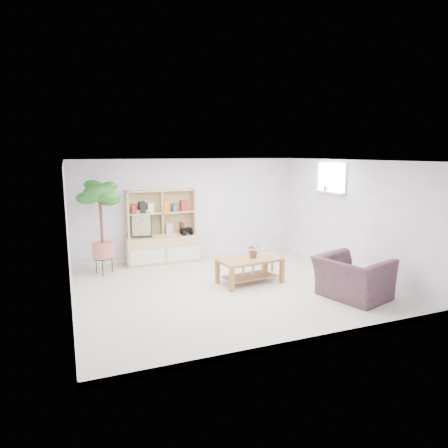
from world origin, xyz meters
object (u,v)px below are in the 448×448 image
object	(u,v)px
storage_unit	(163,227)
armchair	(353,275)
coffee_table	(250,271)
floor_tree	(102,228)

from	to	relation	value
storage_unit	armchair	distance (m)	4.39
coffee_table	floor_tree	world-z (taller)	floor_tree
storage_unit	armchair	xyz separation A→B (m)	(2.57, -3.53, -0.43)
coffee_table	armchair	world-z (taller)	armchair
armchair	floor_tree	bearing A→B (deg)	35.80
storage_unit	floor_tree	world-z (taller)	floor_tree
floor_tree	armchair	xyz separation A→B (m)	(3.96, -3.09, -0.58)
storage_unit	floor_tree	bearing A→B (deg)	-162.40
storage_unit	coffee_table	xyz separation A→B (m)	(1.24, -2.11, -0.60)
storage_unit	coffee_table	bearing A→B (deg)	-59.59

